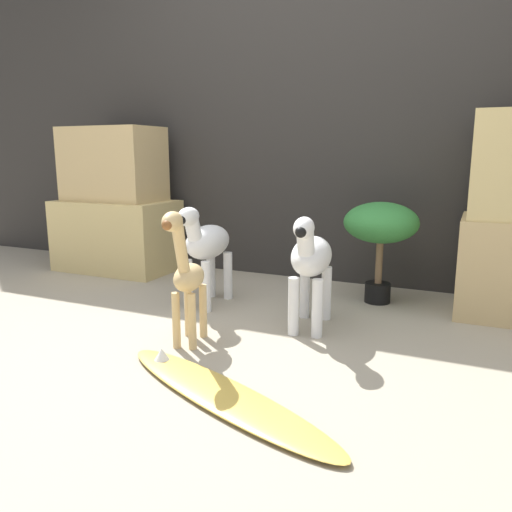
{
  "coord_description": "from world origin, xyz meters",
  "views": [
    {
      "loc": [
        1.05,
        -1.68,
        0.86
      ],
      "look_at": [
        -0.01,
        0.68,
        0.32
      ],
      "focal_mm": 35.0,
      "sensor_mm": 36.0,
      "label": 1
    }
  ],
  "objects_px": {
    "zebra_left": "(206,245)",
    "giraffe_figurine": "(186,275)",
    "potted_palm_front": "(381,227)",
    "surfboard": "(220,393)",
    "zebra_right": "(311,260)"
  },
  "relations": [
    {
      "from": "potted_palm_front",
      "to": "surfboard",
      "type": "xyz_separation_m",
      "value": [
        -0.29,
        -1.41,
        -0.43
      ]
    },
    {
      "from": "zebra_right",
      "to": "surfboard",
      "type": "bearing_deg",
      "value": -94.3
    },
    {
      "from": "giraffe_figurine",
      "to": "potted_palm_front",
      "type": "xyz_separation_m",
      "value": [
        0.66,
        1.03,
        0.12
      ]
    },
    {
      "from": "giraffe_figurine",
      "to": "potted_palm_front",
      "type": "distance_m",
      "value": 1.22
    },
    {
      "from": "zebra_left",
      "to": "giraffe_figurine",
      "type": "bearing_deg",
      "value": -68.26
    },
    {
      "from": "zebra_right",
      "to": "potted_palm_front",
      "type": "bearing_deg",
      "value": 69.2
    },
    {
      "from": "potted_palm_front",
      "to": "zebra_left",
      "type": "bearing_deg",
      "value": -152.82
    },
    {
      "from": "potted_palm_front",
      "to": "surfboard",
      "type": "relative_size",
      "value": 0.53
    },
    {
      "from": "zebra_left",
      "to": "giraffe_figurine",
      "type": "distance_m",
      "value": 0.62
    },
    {
      "from": "zebra_left",
      "to": "potted_palm_front",
      "type": "height_order",
      "value": "potted_palm_front"
    },
    {
      "from": "giraffe_figurine",
      "to": "surfboard",
      "type": "height_order",
      "value": "giraffe_figurine"
    },
    {
      "from": "zebra_left",
      "to": "giraffe_figurine",
      "type": "height_order",
      "value": "giraffe_figurine"
    },
    {
      "from": "zebra_right",
      "to": "zebra_left",
      "type": "distance_m",
      "value": 0.67
    },
    {
      "from": "giraffe_figurine",
      "to": "potted_palm_front",
      "type": "bearing_deg",
      "value": 57.43
    },
    {
      "from": "giraffe_figurine",
      "to": "surfboard",
      "type": "distance_m",
      "value": 0.62
    }
  ]
}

